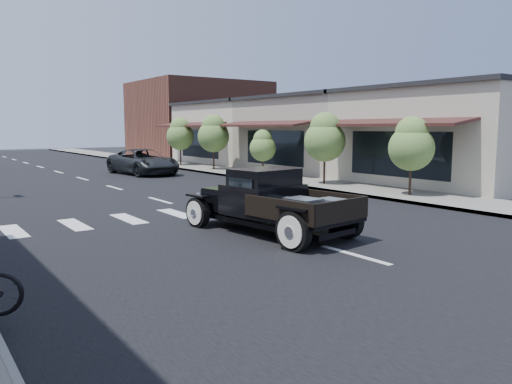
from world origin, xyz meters
TOP-DOWN VIEW (x-y plane):
  - ground at (0.00, 0.00)m, footprint 120.00×120.00m
  - road at (0.00, 15.00)m, footprint 14.00×80.00m
  - road_markings at (0.00, 10.00)m, footprint 12.00×60.00m
  - sidewalk_right at (8.50, 15.00)m, footprint 3.00×80.00m
  - storefront_near at (15.00, 4.00)m, footprint 10.00×9.00m
  - storefront_mid at (15.00, 13.00)m, footprint 10.00×9.00m
  - storefront_far at (15.00, 22.00)m, footprint 10.00×9.00m
  - far_building_right at (15.50, 32.00)m, footprint 11.00×10.00m
  - small_tree_a at (8.30, 1.97)m, footprint 1.77×1.77m
  - small_tree_b at (8.30, 6.85)m, footprint 1.93×1.93m
  - small_tree_c at (8.30, 11.77)m, footprint 1.45×1.45m
  - small_tree_d at (8.30, 17.07)m, footprint 1.99×1.99m
  - small_tree_e at (8.30, 21.70)m, footprint 1.93×1.93m
  - hotrod_pickup at (-0.12, -0.11)m, footprint 2.95×5.27m
  - second_car at (3.75, 17.58)m, footprint 2.97×5.57m

SIDE VIEW (x-z plane):
  - ground at x=0.00m, z-range 0.00..0.00m
  - road_markings at x=0.00m, z-range -0.03..0.03m
  - road at x=0.00m, z-range 0.00..0.02m
  - sidewalk_right at x=8.50m, z-range 0.00..0.15m
  - second_car at x=3.75m, z-range 0.00..1.49m
  - hotrod_pickup at x=-0.12m, z-range 0.00..1.74m
  - small_tree_c at x=8.30m, z-range 0.15..2.57m
  - small_tree_a at x=8.30m, z-range 0.15..3.09m
  - small_tree_b at x=8.30m, z-range 0.15..3.36m
  - small_tree_e at x=8.30m, z-range 0.15..3.37m
  - small_tree_d at x=8.30m, z-range 0.15..3.47m
  - storefront_near at x=15.00m, z-range 0.00..4.50m
  - storefront_mid at x=15.00m, z-range 0.00..4.50m
  - storefront_far at x=15.00m, z-range 0.00..4.50m
  - far_building_right at x=15.50m, z-range 0.00..7.00m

